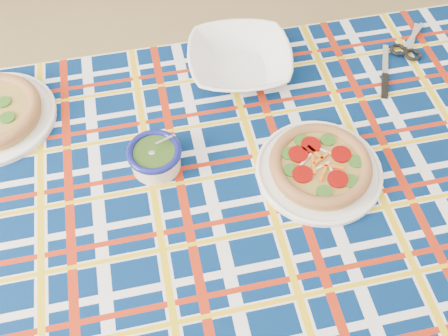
{
  "coord_description": "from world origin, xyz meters",
  "views": [
    {
      "loc": [
        0.26,
        -0.47,
        1.74
      ],
      "look_at": [
        0.33,
        0.18,
        0.79
      ],
      "focal_mm": 40.0,
      "sensor_mm": 36.0,
      "label": 1
    }
  ],
  "objects_px": {
    "dining_table": "(237,205)",
    "serving_bowl": "(239,62)",
    "main_focaccia_plate": "(320,165)",
    "pesto_bowl": "(155,156)"
  },
  "relations": [
    {
      "from": "main_focaccia_plate",
      "to": "serving_bowl",
      "type": "height_order",
      "value": "serving_bowl"
    },
    {
      "from": "pesto_bowl",
      "to": "serving_bowl",
      "type": "height_order",
      "value": "pesto_bowl"
    },
    {
      "from": "main_focaccia_plate",
      "to": "serving_bowl",
      "type": "xyz_separation_m",
      "value": [
        -0.14,
        0.35,
        0.0
      ]
    },
    {
      "from": "pesto_bowl",
      "to": "serving_bowl",
      "type": "relative_size",
      "value": 0.46
    },
    {
      "from": "dining_table",
      "to": "serving_bowl",
      "type": "height_order",
      "value": "serving_bowl"
    },
    {
      "from": "dining_table",
      "to": "main_focaccia_plate",
      "type": "xyz_separation_m",
      "value": [
        0.2,
        0.02,
        0.11
      ]
    },
    {
      "from": "dining_table",
      "to": "serving_bowl",
      "type": "xyz_separation_m",
      "value": [
        0.05,
        0.38,
        0.11
      ]
    },
    {
      "from": "dining_table",
      "to": "serving_bowl",
      "type": "relative_size",
      "value": 6.18
    },
    {
      "from": "pesto_bowl",
      "to": "serving_bowl",
      "type": "xyz_separation_m",
      "value": [
        0.23,
        0.29,
        -0.0
      ]
    },
    {
      "from": "main_focaccia_plate",
      "to": "dining_table",
      "type": "bearing_deg",
      "value": -173.59
    }
  ]
}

